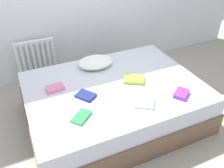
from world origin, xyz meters
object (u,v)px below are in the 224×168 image
at_px(textbook_white, 144,102).
at_px(textbook_lime, 134,79).
at_px(bed, 114,102).
at_px(pillow, 95,62).
at_px(radiator, 37,60).
at_px(textbook_pink, 55,88).
at_px(textbook_green, 81,117).
at_px(textbook_navy, 86,96).
at_px(textbook_purple, 181,94).

xyz_separation_m(textbook_white, textbook_lime, (0.11, 0.41, 0.00)).
distance_m(bed, pillow, 0.58).
distance_m(radiator, textbook_lime, 1.54).
bearing_deg(textbook_lime, textbook_pink, -161.20).
xyz_separation_m(bed, textbook_lime, (0.25, -0.02, 0.27)).
bearing_deg(textbook_green, textbook_pink, 62.07).
relative_size(bed, textbook_white, 9.93).
distance_m(textbook_white, textbook_lime, 0.43).
relative_size(textbook_navy, textbook_pink, 1.02).
bearing_deg(textbook_purple, textbook_green, 138.51).
relative_size(radiator, textbook_green, 2.88).
bearing_deg(textbook_purple, textbook_pink, 115.29).
relative_size(pillow, textbook_lime, 1.90).
height_order(textbook_purple, textbook_green, textbook_purple).
xyz_separation_m(bed, textbook_purple, (0.57, -0.48, 0.28)).
distance_m(pillow, textbook_green, 0.99).
distance_m(textbook_purple, textbook_navy, 1.02).
bearing_deg(textbook_navy, radiator, 158.21).
relative_size(pillow, textbook_pink, 2.32).
xyz_separation_m(bed, textbook_pink, (-0.63, 0.19, 0.27)).
relative_size(bed, textbook_green, 9.70).
height_order(bed, radiator, radiator).
bearing_deg(bed, pillow, 94.15).
height_order(bed, textbook_lime, textbook_lime).
xyz_separation_m(textbook_white, textbook_pink, (-0.77, 0.62, 0.01)).
xyz_separation_m(bed, radiator, (-0.68, 1.20, 0.14)).
distance_m(textbook_purple, textbook_green, 1.09).
bearing_deg(textbook_green, textbook_purple, -45.78).
bearing_deg(textbook_purple, pillow, 86.31).
xyz_separation_m(textbook_white, textbook_green, (-0.65, 0.06, -0.00)).
bearing_deg(textbook_navy, textbook_green, -61.84).
relative_size(radiator, textbook_purple, 3.12).
bearing_deg(textbook_lime, bed, -152.29).
xyz_separation_m(radiator, textbook_purple, (1.26, -1.68, 0.14)).
xyz_separation_m(bed, pillow, (-0.04, 0.49, 0.31)).
xyz_separation_m(bed, textbook_white, (0.14, -0.43, 0.27)).
relative_size(textbook_purple, textbook_white, 0.95).
distance_m(textbook_navy, textbook_pink, 0.37).
bearing_deg(textbook_lime, radiator, 159.24).
bearing_deg(textbook_pink, textbook_lime, -17.87).
distance_m(textbook_purple, textbook_lime, 0.56).
height_order(textbook_white, textbook_navy, textbook_white).
relative_size(radiator, pillow, 1.32).
bearing_deg(textbook_lime, textbook_purple, -22.94).
relative_size(textbook_white, textbook_lime, 0.85).
relative_size(textbook_white, textbook_navy, 1.02).
bearing_deg(textbook_navy, textbook_purple, 31.19).
bearing_deg(textbook_white, textbook_navy, -179.80).
distance_m(pillow, textbook_white, 0.94).
height_order(radiator, pillow, radiator).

